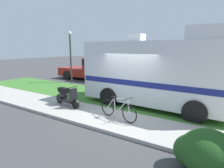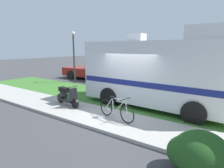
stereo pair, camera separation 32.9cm
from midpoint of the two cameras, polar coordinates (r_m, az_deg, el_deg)
The scene contains 9 objects.
ground_plane at distance 8.33m, azimuth 3.07°, elevation -8.44°, with size 80.00×80.00×0.00m, color #424244.
sidewalk at distance 7.35m, azimuth -1.61°, elevation -10.64°, with size 24.00×2.00×0.12m.
grass_strip at distance 9.59m, azimuth 7.51°, elevation -5.63°, with size 24.00×3.40×0.08m.
motorhome_rv at distance 8.83m, azimuth 12.36°, elevation 3.70°, with size 6.59×2.60×3.53m.
scooter at distance 9.00m, azimuth -14.68°, elevation -3.47°, with size 1.67×0.58×0.97m.
bicycle at distance 7.11m, azimuth 0.45°, elevation -7.69°, with size 1.72×0.54×0.88m.
pickup_truck_near at distance 16.31m, azimuth -6.49°, elevation 4.70°, with size 5.08×2.27×1.88m.
bush_by_porch at distance 4.76m, azimuth 24.83°, elevation -18.76°, with size 1.45×1.09×1.03m.
street_lamp_post at distance 14.87m, azimuth -13.03°, elevation 9.36°, with size 0.28×0.28×3.93m.
Camera 1 is at (3.70, -6.94, 2.77)m, focal length 30.35 mm.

